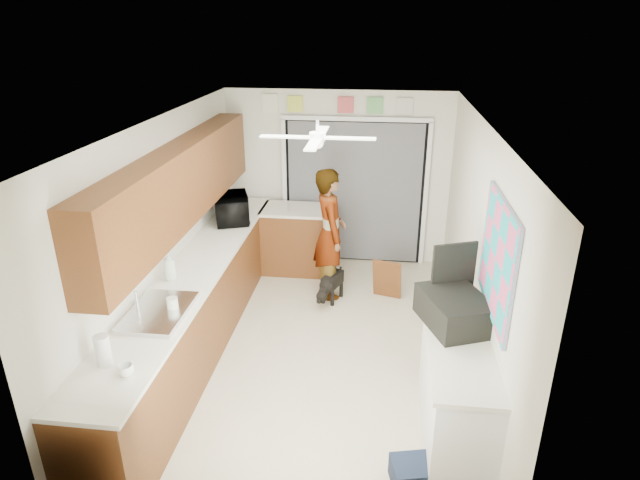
{
  "coord_description": "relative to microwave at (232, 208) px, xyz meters",
  "views": [
    {
      "loc": [
        0.66,
        -4.96,
        3.41
      ],
      "look_at": [
        0.0,
        0.4,
        1.15
      ],
      "focal_mm": 30.0,
      "sensor_mm": 36.0,
      "label": 1
    }
  ],
  "objects": [
    {
      "name": "floor",
      "position": [
        1.28,
        -1.42,
        -1.11
      ],
      "size": [
        5.0,
        5.0,
        0.0
      ],
      "primitive_type": "plane",
      "color": "#C0B59A",
      "rests_on": "ground"
    },
    {
      "name": "ceiling",
      "position": [
        1.28,
        -1.42,
        1.39
      ],
      "size": [
        5.0,
        5.0,
        0.0
      ],
      "primitive_type": "plane",
      "rotation": [
        3.14,
        0.0,
        0.0
      ],
      "color": "white",
      "rests_on": "ground"
    },
    {
      "name": "wall_back",
      "position": [
        1.28,
        1.08,
        0.14
      ],
      "size": [
        3.2,
        0.0,
        3.2
      ],
      "primitive_type": "plane",
      "rotation": [
        1.57,
        0.0,
        0.0
      ],
      "color": "silver",
      "rests_on": "ground"
    },
    {
      "name": "wall_front",
      "position": [
        1.28,
        -3.92,
        0.14
      ],
      "size": [
        3.2,
        0.0,
        3.2
      ],
      "primitive_type": "plane",
      "rotation": [
        -1.57,
        0.0,
        0.0
      ],
      "color": "silver",
      "rests_on": "ground"
    },
    {
      "name": "wall_left",
      "position": [
        -0.32,
        -1.42,
        0.14
      ],
      "size": [
        0.0,
        5.0,
        5.0
      ],
      "primitive_type": "plane",
      "rotation": [
        1.57,
        0.0,
        1.57
      ],
      "color": "silver",
      "rests_on": "ground"
    },
    {
      "name": "wall_right",
      "position": [
        2.88,
        -1.42,
        0.14
      ],
      "size": [
        0.0,
        5.0,
        5.0
      ],
      "primitive_type": "plane",
      "rotation": [
        1.57,
        0.0,
        -1.57
      ],
      "color": "silver",
      "rests_on": "ground"
    },
    {
      "name": "left_base_cabinets",
      "position": [
        -0.02,
        -1.42,
        -0.66
      ],
      "size": [
        0.6,
        4.8,
        0.9
      ],
      "primitive_type": "cube",
      "color": "brown",
      "rests_on": "floor"
    },
    {
      "name": "left_countertop",
      "position": [
        -0.01,
        -1.42,
        -0.19
      ],
      "size": [
        0.62,
        4.8,
        0.04
      ],
      "primitive_type": "cube",
      "color": "white",
      "rests_on": "left_base_cabinets"
    },
    {
      "name": "upper_cabinets",
      "position": [
        -0.16,
        -1.22,
        0.69
      ],
      "size": [
        0.32,
        4.0,
        0.8
      ],
      "primitive_type": "cube",
      "color": "brown",
      "rests_on": "wall_left"
    },
    {
      "name": "sink_basin",
      "position": [
        -0.01,
        -2.42,
        -0.16
      ],
      "size": [
        0.5,
        0.76,
        0.06
      ],
      "primitive_type": "cube",
      "color": "silver",
      "rests_on": "left_countertop"
    },
    {
      "name": "faucet",
      "position": [
        -0.2,
        -2.42,
        -0.06
      ],
      "size": [
        0.03,
        0.03,
        0.22
      ],
      "primitive_type": "cylinder",
      "color": "silver",
      "rests_on": "left_countertop"
    },
    {
      "name": "peninsula_base",
      "position": [
        0.78,
        0.58,
        -0.66
      ],
      "size": [
        1.0,
        0.6,
        0.9
      ],
      "primitive_type": "cube",
      "color": "brown",
      "rests_on": "floor"
    },
    {
      "name": "peninsula_top",
      "position": [
        0.78,
        0.58,
        -0.19
      ],
      "size": [
        1.04,
        0.64,
        0.04
      ],
      "primitive_type": "cube",
      "color": "white",
      "rests_on": "peninsula_base"
    },
    {
      "name": "back_opening_recess",
      "position": [
        1.53,
        1.05,
        -0.06
      ],
      "size": [
        2.0,
        0.06,
        2.1
      ],
      "primitive_type": "cube",
      "color": "black",
      "rests_on": "wall_back"
    },
    {
      "name": "curtain_panel",
      "position": [
        1.53,
        1.01,
        -0.06
      ],
      "size": [
        1.9,
        0.03,
        2.05
      ],
      "primitive_type": "cube",
      "color": "slate",
      "rests_on": "wall_back"
    },
    {
      "name": "door_trim_left",
      "position": [
        0.51,
        1.02,
        -0.06
      ],
      "size": [
        0.06,
        0.04,
        2.1
      ],
      "primitive_type": "cube",
      "color": "white",
      "rests_on": "wall_back"
    },
    {
      "name": "door_trim_right",
      "position": [
        2.55,
        1.02,
        -0.06
      ],
      "size": [
        0.06,
        0.04,
        2.1
      ],
      "primitive_type": "cube",
      "color": "white",
      "rests_on": "wall_back"
    },
    {
      "name": "door_trim_head",
      "position": [
        1.53,
        1.02,
        1.01
      ],
      "size": [
        2.1,
        0.04,
        0.06
      ],
      "primitive_type": "cube",
      "color": "white",
      "rests_on": "wall_back"
    },
    {
      "name": "header_frame_0",
      "position": [
        0.68,
        1.05,
        1.19
      ],
      "size": [
        0.22,
        0.02,
        0.22
      ],
      "primitive_type": "cube",
      "color": "#CDDD49",
      "rests_on": "wall_back"
    },
    {
      "name": "header_frame_2",
      "position": [
        1.38,
        1.05,
        1.19
      ],
      "size": [
        0.22,
        0.02,
        0.22
      ],
      "primitive_type": "cube",
      "color": "#C94B4F",
      "rests_on": "wall_back"
    },
    {
      "name": "header_frame_3",
      "position": [
        1.78,
        1.05,
        1.19
      ],
      "size": [
        0.22,
        0.02,
        0.22
      ],
      "primitive_type": "cube",
      "color": "#64AF65",
      "rests_on": "wall_back"
    },
    {
      "name": "header_frame_4",
      "position": [
        2.18,
        1.05,
        1.19
      ],
      "size": [
        0.22,
        0.02,
        0.22
      ],
      "primitive_type": "cube",
      "color": "beige",
      "rests_on": "wall_back"
    },
    {
      "name": "route66_sign",
      "position": [
        0.33,
        1.05,
        1.19
      ],
      "size": [
        0.22,
        0.02,
        0.26
      ],
      "primitive_type": "cube",
      "color": "silver",
      "rests_on": "wall_back"
    },
    {
      "name": "right_counter_base",
      "position": [
        2.63,
        -2.62,
        -0.66
      ],
      "size": [
        0.5,
        1.4,
        0.9
      ],
      "primitive_type": "cube",
      "color": "white",
      "rests_on": "floor"
    },
    {
      "name": "right_counter_top",
      "position": [
        2.62,
        -2.62,
        -0.19
      ],
      "size": [
        0.54,
        1.44,
        0.04
      ],
      "primitive_type": "cube",
      "color": "white",
      "rests_on": "right_counter_base"
    },
    {
      "name": "abstract_painting",
      "position": [
        2.86,
        -2.42,
        0.54
      ],
      "size": [
        0.03,
        1.15,
        0.95
      ],
      "primitive_type": "cube",
      "color": "#E5548C",
      "rests_on": "wall_right"
    },
    {
      "name": "ceiling_fan",
      "position": [
        1.28,
        -1.22,
        1.21
      ],
      "size": [
        1.14,
        1.14,
        0.24
      ],
      "primitive_type": "cube",
      "color": "white",
      "rests_on": "ceiling"
    },
    {
      "name": "microwave",
      "position": [
        0.0,
        0.0,
        0.0
      ],
      "size": [
        0.6,
        0.72,
        0.34
      ],
      "primitive_type": "imported",
      "rotation": [
        0.0,
        0.0,
        1.92
      ],
      "color": "black",
      "rests_on": "left_countertop"
    },
    {
      "name": "soap_bottle",
      "position": [
        -0.16,
        -1.74,
        -0.01
      ],
      "size": [
        0.14,
        0.14,
        0.31
      ],
      "primitive_type": "imported",
      "rotation": [
        0.0,
        0.0,
        0.16
      ],
      "color": "silver",
      "rests_on": "left_countertop"
    },
    {
      "name": "cup",
      "position": [
        0.11,
        -3.3,
        -0.12
      ],
      "size": [
        0.15,
        0.15,
        0.09
      ],
      "primitive_type": "imported",
      "rotation": [
        0.0,
        0.0,
        0.33
      ],
      "color": "white",
      "rests_on": "left_countertop"
    },
    {
      "name": "jar_a",
      "position": [
        0.11,
        -2.36,
        -0.1
      ],
      "size": [
        0.12,
        0.12,
        0.14
      ],
      "primitive_type": "cylinder",
      "rotation": [
        0.0,
        0.0,
        -0.2
      ],
      "color": "silver",
      "rests_on": "left_countertop"
    },
    {
      "name": "paper_towel_roll",
      "position": [
        -0.12,
        -3.19,
        -0.05
      ],
      "size": [
        0.13,
        0.13,
        0.25
      ],
      "primitive_type": "cylinder",
      "rotation": [
        0.0,
        0.0,
        0.09
      ],
      "color": "white",
      "rests_on": "left_countertop"
    },
    {
      "name": "suitcase",
      "position": [
        2.6,
        -2.26,
        -0.03
      ],
      "size": [
        0.68,
        0.78,
        0.28
      ],
      "primitive_type": "cube",
      "rotation": [
        0.0,
        0.0,
        0.37
      ],
      "color": "black",
      "rests_on": "right_counter_top"
    },
    {
      "name": "suitcase_rim",
      "position": [
        2.6,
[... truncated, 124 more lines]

